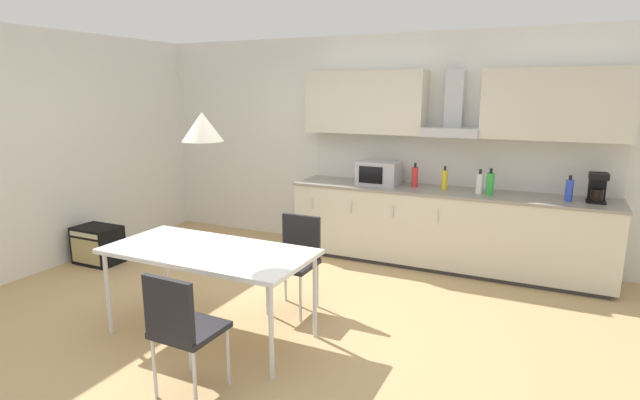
% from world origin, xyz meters
% --- Properties ---
extents(ground_plane, '(8.78, 7.41, 0.02)m').
position_xyz_m(ground_plane, '(0.00, 0.00, -0.01)').
color(ground_plane, tan).
extents(wall_back, '(7.03, 0.10, 2.66)m').
position_xyz_m(wall_back, '(0.00, 2.52, 1.33)').
color(wall_back, silver).
rests_on(wall_back, ground_plane).
extents(wall_left, '(0.10, 5.93, 2.66)m').
position_xyz_m(wall_left, '(-2.98, 0.00, 1.33)').
color(wall_left, silver).
rests_on(wall_left, ground_plane).
extents(kitchen_counter, '(3.56, 0.69, 0.89)m').
position_xyz_m(kitchen_counter, '(1.11, 2.14, 0.45)').
color(kitchen_counter, '#333333').
rests_on(kitchen_counter, ground_plane).
extents(backsplash_tile, '(3.54, 0.02, 0.57)m').
position_xyz_m(backsplash_tile, '(1.11, 2.46, 1.18)').
color(backsplash_tile, silver).
rests_on(backsplash_tile, kitchen_counter).
extents(upper_wall_cabinets, '(3.54, 0.40, 0.73)m').
position_xyz_m(upper_wall_cabinets, '(1.11, 2.30, 1.85)').
color(upper_wall_cabinets, beige).
extents(microwave, '(0.48, 0.35, 0.28)m').
position_xyz_m(microwave, '(0.31, 2.14, 1.03)').
color(microwave, '#ADADB2').
rests_on(microwave, kitchen_counter).
extents(coffee_maker, '(0.18, 0.19, 0.30)m').
position_xyz_m(coffee_maker, '(2.60, 2.17, 1.04)').
color(coffee_maker, black).
rests_on(coffee_maker, kitchen_counter).
extents(bottle_white, '(0.08, 0.08, 0.27)m').
position_xyz_m(bottle_white, '(1.48, 2.11, 1.01)').
color(bottle_white, white).
rests_on(bottle_white, kitchen_counter).
extents(bottle_yellow, '(0.07, 0.07, 0.27)m').
position_xyz_m(bottle_yellow, '(1.08, 2.17, 1.01)').
color(bottle_yellow, yellow).
rests_on(bottle_yellow, kitchen_counter).
extents(bottle_green, '(0.08, 0.08, 0.29)m').
position_xyz_m(bottle_green, '(1.59, 2.08, 1.02)').
color(bottle_green, green).
rests_on(bottle_green, kitchen_counter).
extents(bottle_blue, '(0.08, 0.08, 0.27)m').
position_xyz_m(bottle_blue, '(2.35, 2.10, 1.01)').
color(bottle_blue, blue).
rests_on(bottle_blue, kitchen_counter).
extents(bottle_red, '(0.07, 0.07, 0.28)m').
position_xyz_m(bottle_red, '(0.74, 2.17, 1.02)').
color(bottle_red, red).
rests_on(bottle_red, kitchen_counter).
extents(dining_table, '(1.69, 0.81, 0.75)m').
position_xyz_m(dining_table, '(-0.26, -0.39, 0.70)').
color(dining_table, white).
rests_on(dining_table, ground_plane).
extents(chair_far_right, '(0.40, 0.40, 0.87)m').
position_xyz_m(chair_far_right, '(0.12, 0.40, 0.53)').
color(chair_far_right, black).
rests_on(chair_far_right, ground_plane).
extents(chair_near_right, '(0.41, 0.41, 0.87)m').
position_xyz_m(chair_near_right, '(0.12, -1.17, 0.53)').
color(chair_near_right, black).
rests_on(chair_near_right, ground_plane).
extents(guitar_amp, '(0.52, 0.37, 0.44)m').
position_xyz_m(guitar_amp, '(-2.58, 0.49, 0.22)').
color(guitar_amp, black).
rests_on(guitar_amp, ground_plane).
extents(pendant_lamp, '(0.32, 0.32, 0.22)m').
position_xyz_m(pendant_lamp, '(-0.26, -0.39, 1.72)').
color(pendant_lamp, silver).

